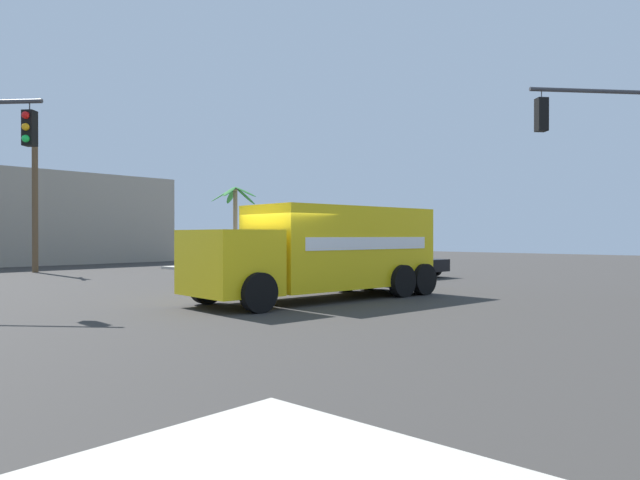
{
  "coord_description": "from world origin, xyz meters",
  "views": [
    {
      "loc": [
        -11.25,
        -11.57,
        1.9
      ],
      "look_at": [
        1.62,
        0.12,
        1.77
      ],
      "focal_mm": 32.24,
      "sensor_mm": 36.0,
      "label": 1
    }
  ],
  "objects_px": {
    "palm_tree_far": "(235,212)",
    "traffic_light_secondary": "(613,159)",
    "pickup_black": "(391,260)",
    "delivery_truck": "(325,251)",
    "utility_pole": "(35,195)"
  },
  "relations": [
    {
      "from": "delivery_truck",
      "to": "utility_pole",
      "type": "relative_size",
      "value": 1.06
    },
    {
      "from": "palm_tree_far",
      "to": "traffic_light_secondary",
      "type": "bearing_deg",
      "value": -100.12
    },
    {
      "from": "utility_pole",
      "to": "traffic_light_secondary",
      "type": "bearing_deg",
      "value": -76.89
    },
    {
      "from": "delivery_truck",
      "to": "palm_tree_far",
      "type": "distance_m",
      "value": 18.06
    },
    {
      "from": "pickup_black",
      "to": "utility_pole",
      "type": "relative_size",
      "value": 0.69
    },
    {
      "from": "delivery_truck",
      "to": "traffic_light_secondary",
      "type": "relative_size",
      "value": 1.3
    },
    {
      "from": "pickup_black",
      "to": "traffic_light_secondary",
      "type": "bearing_deg",
      "value": -111.82
    },
    {
      "from": "delivery_truck",
      "to": "pickup_black",
      "type": "distance_m",
      "value": 10.66
    },
    {
      "from": "traffic_light_secondary",
      "to": "utility_pole",
      "type": "distance_m",
      "value": 26.67
    },
    {
      "from": "pickup_black",
      "to": "utility_pole",
      "type": "distance_m",
      "value": 18.57
    },
    {
      "from": "palm_tree_far",
      "to": "pickup_black",
      "type": "bearing_deg",
      "value": -87.56
    },
    {
      "from": "pickup_black",
      "to": "utility_pole",
      "type": "height_order",
      "value": "utility_pole"
    },
    {
      "from": "pickup_black",
      "to": "utility_pole",
      "type": "bearing_deg",
      "value": 124.82
    },
    {
      "from": "pickup_black",
      "to": "palm_tree_far",
      "type": "bearing_deg",
      "value": 92.44
    },
    {
      "from": "palm_tree_far",
      "to": "delivery_truck",
      "type": "bearing_deg",
      "value": -120.83
    }
  ]
}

